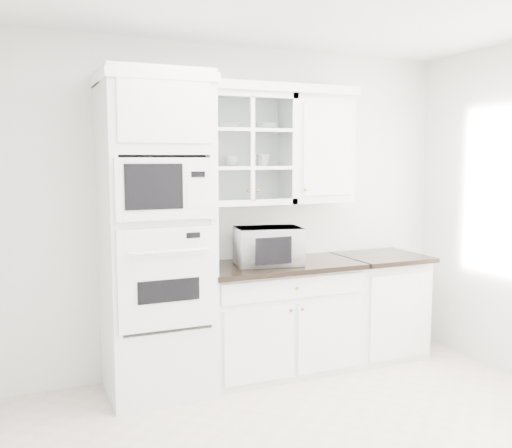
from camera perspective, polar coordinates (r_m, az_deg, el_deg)
name	(u,v)px	position (r m, az deg, el deg)	size (l,w,h in m)	color
room_shell	(310,158)	(3.60, 5.42, 6.62)	(4.00, 3.50, 2.70)	white
oven_column	(156,236)	(4.30, -9.95, -1.21)	(0.76, 0.68, 2.40)	white
base_cabinet_run	(279,317)	(4.82, 2.29, -9.23)	(1.32, 0.67, 0.92)	white
extra_base_cabinet	(378,304)	(5.32, 12.15, -7.86)	(0.72, 0.67, 0.92)	white
upper_cabinet_glass	(244,149)	(4.66, -1.16, 7.50)	(0.80, 0.33, 0.90)	white
upper_cabinet_solid	(317,150)	(4.96, 6.14, 7.41)	(0.55, 0.33, 0.90)	white
crown_molding	(233,87)	(4.63, -2.29, 13.52)	(2.14, 0.38, 0.07)	white
countertop_microwave	(268,246)	(4.62, 1.20, -2.17)	(0.52, 0.43, 0.30)	white
bowl_a	(229,126)	(4.62, -2.75, 9.79)	(0.20, 0.20, 0.05)	white
bowl_b	(266,126)	(4.75, 1.03, 9.73)	(0.17, 0.17, 0.05)	white
cup_a	(232,161)	(4.64, -2.41, 6.30)	(0.11, 0.11, 0.09)	white
cup_b	(263,160)	(4.71, 0.71, 6.41)	(0.11, 0.11, 0.10)	white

